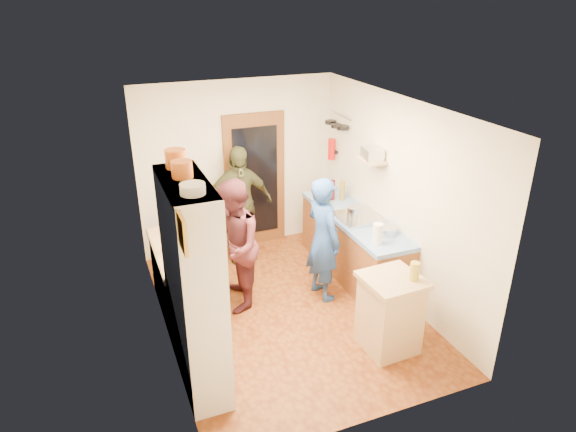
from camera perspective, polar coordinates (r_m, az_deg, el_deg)
floor at (r=6.67m, az=-0.07°, el=-10.42°), size 3.00×4.00×0.02m
ceiling at (r=5.62m, az=-0.08°, el=12.19°), size 3.00×4.00×0.02m
wall_back at (r=7.81m, az=-5.58°, el=5.50°), size 3.00×0.02×2.60m
wall_front at (r=4.45m, az=9.70°, el=-9.94°), size 3.00×0.02×2.60m
wall_left at (r=5.70m, az=-14.34°, el=-2.39°), size 0.02×4.00×2.60m
wall_right at (r=6.69m, az=12.03°, el=1.87°), size 0.02×4.00×2.60m
door_frame at (r=7.92m, az=-3.69°, el=3.93°), size 0.95×0.06×2.10m
door_glass at (r=7.89m, az=-3.61°, el=3.85°), size 0.70×0.02×1.70m
hutch_body at (r=5.12m, az=-10.42°, el=-7.76°), size 0.40×1.20×2.20m
hutch_top_shelf at (r=4.65m, az=-11.40°, el=3.65°), size 0.40×1.14×0.04m
plate_stack at (r=4.31m, az=-10.56°, el=2.98°), size 0.21×0.21×0.09m
orange_pot_a at (r=4.70m, az=-11.71°, el=5.11°), size 0.19×0.19×0.15m
orange_pot_b at (r=4.98m, az=-12.39°, el=6.25°), size 0.20×0.20×0.18m
left_counter_base at (r=6.54m, az=-11.46°, el=-7.21°), size 0.60×1.40×0.85m
left_counter_top at (r=6.32m, az=-11.79°, el=-3.72°), size 0.64×1.44×0.05m
toaster at (r=5.87m, az=-10.55°, el=-4.54°), size 0.29×0.21×0.20m
kettle at (r=6.17m, az=-12.17°, el=-3.20°), size 0.21×0.21×0.19m
orange_bowl at (r=6.48m, az=-11.49°, el=-2.28°), size 0.22×0.22×0.09m
chopping_board at (r=6.84m, az=-12.61°, el=-1.24°), size 0.34×0.29×0.02m
right_counter_base at (r=7.29m, az=7.26°, el=-3.49°), size 0.60×2.20×0.84m
right_counter_top at (r=7.09m, az=7.45°, el=-0.26°), size 0.62×2.22×0.06m
hob at (r=7.01m, az=7.80°, el=-0.15°), size 0.55×0.58×0.04m
pot_on_hob at (r=6.95m, az=7.47°, el=0.47°), size 0.22×0.22×0.14m
bottle_a at (r=7.42m, az=4.43°, el=2.40°), size 0.08×0.08×0.28m
bottle_b at (r=7.56m, az=4.95°, el=2.90°), size 0.08×0.08×0.30m
bottle_c at (r=7.56m, az=6.06°, el=2.83°), size 0.08×0.08×0.29m
paper_towel at (r=6.31m, az=9.94°, el=-1.98°), size 0.15×0.15×0.27m
mixing_bowl at (r=6.63m, az=10.85°, el=-1.58°), size 0.27×0.27×0.10m
island_base at (r=5.92m, az=11.21°, el=-10.77°), size 0.58×0.58×0.86m
island_top at (r=5.68m, az=11.58°, el=-6.98°), size 0.65×0.65×0.05m
cutting_board at (r=5.68m, az=10.88°, el=-6.78°), size 0.36×0.30×0.02m
oil_jar at (r=5.63m, az=13.89°, el=-5.98°), size 0.11×0.11×0.21m
pan_rail at (r=7.70m, az=5.93°, el=11.02°), size 0.02×0.65×0.02m
pan_hang_a at (r=7.55m, az=6.09°, el=9.75°), size 0.18×0.18×0.05m
pan_hang_b at (r=7.72m, az=5.39°, el=9.95°), size 0.16×0.16×0.05m
pan_hang_c at (r=7.90m, az=4.73°, el=10.36°), size 0.17×0.17×0.05m
wall_shelf at (r=6.84m, az=9.28°, el=6.15°), size 0.26×0.42×0.03m
radio at (r=6.81m, az=9.33°, el=6.87°), size 0.26×0.33×0.15m
ext_bracket at (r=8.00m, az=5.23°, el=7.11°), size 0.06×0.10×0.04m
fire_extinguisher at (r=7.96m, az=4.86°, el=7.41°), size 0.11×0.11×0.32m
picture_frame at (r=3.99m, az=-11.65°, el=-1.91°), size 0.03×0.25×0.30m
person_hob at (r=6.57m, az=4.28°, el=-2.58°), size 0.48×0.66×1.66m
person_left at (r=6.40m, az=-5.81°, el=-3.17°), size 0.83×0.96×1.70m
person_back at (r=7.51m, az=-5.41°, el=1.30°), size 1.04×0.47×1.76m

